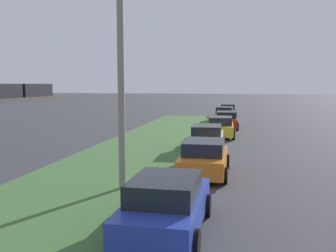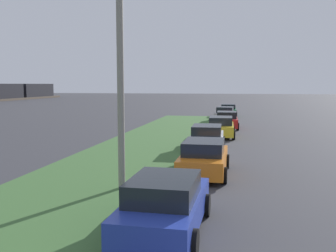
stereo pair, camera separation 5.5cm
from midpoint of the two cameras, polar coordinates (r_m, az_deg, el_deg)
name	(u,v)px [view 1 (the left image)]	position (r m, az deg, el deg)	size (l,w,h in m)	color
grass_median	(95,179)	(15.37, -10.90, -7.85)	(60.00, 6.00, 0.12)	#3D6633
parked_car_blue	(166,205)	(9.94, -0.42, -11.69)	(4.33, 2.07, 1.47)	#23389E
parked_car_orange	(204,158)	(16.07, 5.34, -4.76)	(4.31, 2.03, 1.47)	orange
parked_car_white	(207,138)	(21.88, 5.76, -1.82)	(4.36, 2.13, 1.47)	silver
parked_car_yellow	(221,127)	(27.68, 7.80, -0.15)	(4.36, 2.13, 1.47)	gold
parked_car_red	(226,120)	(33.02, 8.66, 0.87)	(4.36, 2.14, 1.47)	red
parked_car_silver	(225,114)	(39.80, 8.42, 1.78)	(4.37, 2.15, 1.47)	#B2B5BA
parked_car_green	(228,110)	(45.41, 8.87, 2.32)	(4.36, 2.13, 1.47)	#1E6B38
streetlight	(130,66)	(13.16, -5.78, 8.88)	(0.73, 2.86, 7.50)	gray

